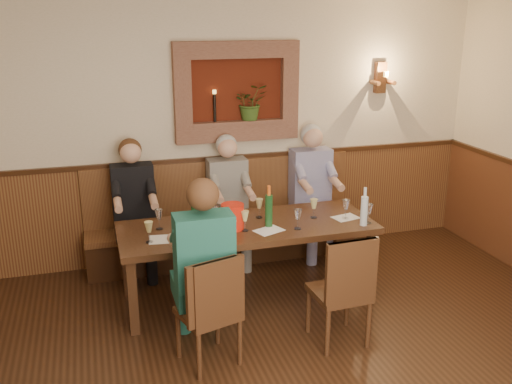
{
  "coord_description": "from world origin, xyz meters",
  "views": [
    {
      "loc": [
        -1.36,
        -2.99,
        2.66
      ],
      "look_at": [
        0.1,
        1.9,
        1.05
      ],
      "focal_mm": 40.0,
      "sensor_mm": 36.0,
      "label": 1
    }
  ],
  "objects_px": {
    "bench": "(225,231)",
    "wine_bottle_green_a": "(269,210)",
    "person_bench_mid": "(230,212)",
    "water_bottle": "(364,210)",
    "chair_near_right": "(339,310)",
    "person_bench_right": "(313,201)",
    "dining_table": "(247,232)",
    "person_bench_left": "(136,220)",
    "wine_bottle_green_b": "(195,212)",
    "chair_near_left": "(210,331)",
    "spittoon_bucket": "(233,217)",
    "person_chair_front": "(203,280)"
  },
  "relations": [
    {
      "from": "person_bench_mid",
      "to": "wine_bottle_green_a",
      "type": "height_order",
      "value": "person_bench_mid"
    },
    {
      "from": "wine_bottle_green_a",
      "to": "dining_table",
      "type": "bearing_deg",
      "value": 152.9
    },
    {
      "from": "dining_table",
      "to": "chair_near_right",
      "type": "xyz_separation_m",
      "value": [
        0.52,
        -0.98,
        -0.39
      ]
    },
    {
      "from": "wine_bottle_green_a",
      "to": "person_bench_mid",
      "type": "bearing_deg",
      "value": 99.02
    },
    {
      "from": "bench",
      "to": "wine_bottle_green_a",
      "type": "relative_size",
      "value": 7.6
    },
    {
      "from": "bench",
      "to": "chair_near_right",
      "type": "distance_m",
      "value": 1.99
    },
    {
      "from": "person_bench_left",
      "to": "person_bench_mid",
      "type": "height_order",
      "value": "person_bench_left"
    },
    {
      "from": "chair_near_left",
      "to": "person_bench_right",
      "type": "distance_m",
      "value": 2.43
    },
    {
      "from": "person_bench_right",
      "to": "wine_bottle_green_a",
      "type": "xyz_separation_m",
      "value": [
        -0.82,
        -0.93,
        0.29
      ]
    },
    {
      "from": "chair_near_left",
      "to": "chair_near_right",
      "type": "relative_size",
      "value": 0.96
    },
    {
      "from": "chair_near_left",
      "to": "wine_bottle_green_a",
      "type": "relative_size",
      "value": 2.39
    },
    {
      "from": "wine_bottle_green_b",
      "to": "water_bottle",
      "type": "xyz_separation_m",
      "value": [
        1.53,
        -0.38,
        -0.0
      ]
    },
    {
      "from": "person_bench_left",
      "to": "person_bench_right",
      "type": "relative_size",
      "value": 0.97
    },
    {
      "from": "person_chair_front",
      "to": "person_bench_left",
      "type": "bearing_deg",
      "value": 103.41
    },
    {
      "from": "wine_bottle_green_a",
      "to": "chair_near_left",
      "type": "bearing_deg",
      "value": -131.09
    },
    {
      "from": "dining_table",
      "to": "water_bottle",
      "type": "distance_m",
      "value": 1.11
    },
    {
      "from": "wine_bottle_green_a",
      "to": "person_bench_right",
      "type": "bearing_deg",
      "value": 48.49
    },
    {
      "from": "dining_table",
      "to": "wine_bottle_green_a",
      "type": "bearing_deg",
      "value": -27.1
    },
    {
      "from": "person_bench_mid",
      "to": "chair_near_left",
      "type": "bearing_deg",
      "value": -108.85
    },
    {
      "from": "chair_near_right",
      "to": "water_bottle",
      "type": "relative_size",
      "value": 2.66
    },
    {
      "from": "spittoon_bucket",
      "to": "person_bench_mid",
      "type": "bearing_deg",
      "value": 77.92
    },
    {
      "from": "person_bench_mid",
      "to": "person_chair_front",
      "type": "distance_m",
      "value": 1.73
    },
    {
      "from": "person_bench_mid",
      "to": "person_chair_front",
      "type": "xyz_separation_m",
      "value": [
        -0.62,
        -1.61,
        0.03
      ]
    },
    {
      "from": "water_bottle",
      "to": "dining_table",
      "type": "bearing_deg",
      "value": 163.12
    },
    {
      "from": "dining_table",
      "to": "person_bench_mid",
      "type": "height_order",
      "value": "person_bench_mid"
    },
    {
      "from": "chair_near_right",
      "to": "person_chair_front",
      "type": "bearing_deg",
      "value": 166.84
    },
    {
      "from": "chair_near_right",
      "to": "person_bench_right",
      "type": "bearing_deg",
      "value": 72.3
    },
    {
      "from": "bench",
      "to": "water_bottle",
      "type": "bearing_deg",
      "value": -50.34
    },
    {
      "from": "person_chair_front",
      "to": "chair_near_left",
      "type": "bearing_deg",
      "value": -88.39
    },
    {
      "from": "spittoon_bucket",
      "to": "water_bottle",
      "type": "bearing_deg",
      "value": -12.04
    },
    {
      "from": "bench",
      "to": "chair_near_right",
      "type": "xyz_separation_m",
      "value": [
        0.52,
        -1.92,
        -0.04
      ]
    },
    {
      "from": "dining_table",
      "to": "person_bench_left",
      "type": "distance_m",
      "value": 1.29
    },
    {
      "from": "chair_near_right",
      "to": "person_bench_mid",
      "type": "xyz_separation_m",
      "value": [
        -0.49,
        1.82,
        0.31
      ]
    },
    {
      "from": "person_bench_left",
      "to": "spittoon_bucket",
      "type": "relative_size",
      "value": 6.06
    },
    {
      "from": "person_bench_mid",
      "to": "person_chair_front",
      "type": "bearing_deg",
      "value": -111.11
    },
    {
      "from": "person_bench_right",
      "to": "wine_bottle_green_b",
      "type": "bearing_deg",
      "value": -152.44
    },
    {
      "from": "bench",
      "to": "person_bench_mid",
      "type": "relative_size",
      "value": 2.1
    },
    {
      "from": "person_chair_front",
      "to": "wine_bottle_green_b",
      "type": "distance_m",
      "value": 0.89
    },
    {
      "from": "person_bench_mid",
      "to": "wine_bottle_green_b",
      "type": "bearing_deg",
      "value": -123.67
    },
    {
      "from": "chair_near_left",
      "to": "water_bottle",
      "type": "distance_m",
      "value": 1.86
    },
    {
      "from": "dining_table",
      "to": "chair_near_left",
      "type": "relative_size",
      "value": 2.55
    },
    {
      "from": "person_bench_left",
      "to": "person_bench_mid",
      "type": "bearing_deg",
      "value": 0.03
    },
    {
      "from": "person_bench_right",
      "to": "wine_bottle_green_b",
      "type": "height_order",
      "value": "person_bench_right"
    },
    {
      "from": "bench",
      "to": "wine_bottle_green_b",
      "type": "xyz_separation_m",
      "value": [
        -0.48,
        -0.88,
        0.58
      ]
    },
    {
      "from": "bench",
      "to": "chair_near_right",
      "type": "bearing_deg",
      "value": -74.86
    },
    {
      "from": "person_bench_right",
      "to": "wine_bottle_green_a",
      "type": "distance_m",
      "value": 1.27
    },
    {
      "from": "person_chair_front",
      "to": "dining_table",
      "type": "bearing_deg",
      "value": 52.8
    },
    {
      "from": "chair_near_right",
      "to": "person_chair_front",
      "type": "distance_m",
      "value": 1.18
    },
    {
      "from": "bench",
      "to": "wine_bottle_green_a",
      "type": "height_order",
      "value": "wine_bottle_green_a"
    },
    {
      "from": "person_bench_mid",
      "to": "water_bottle",
      "type": "height_order",
      "value": "person_bench_mid"
    }
  ]
}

